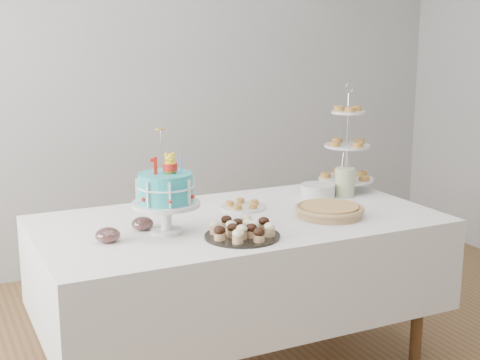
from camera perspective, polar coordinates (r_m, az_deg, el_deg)
name	(u,v)px	position (r m, az deg, el deg)	size (l,w,h in m)	color
walls	(269,104)	(2.85, 2.51, 6.52)	(5.04, 4.04, 2.70)	#96989B
table	(239,263)	(3.30, -0.12, -7.07)	(1.92, 1.02, 0.77)	silver
birthday_cake	(166,206)	(2.97, -6.33, -2.19)	(0.30, 0.30, 0.47)	silver
cupcake_tray	(242,229)	(2.92, 0.20, -4.22)	(0.33, 0.33, 0.08)	black
pie	(329,210)	(3.28, 7.64, -2.56)	(0.34, 0.34, 0.05)	tan
tiered_stand	(347,146)	(3.79, 9.14, 2.84)	(0.31, 0.31, 0.60)	silver
plate_stack	(318,191)	(3.64, 6.64, -0.93)	(0.19, 0.19, 0.07)	silver
pastry_plate	(243,205)	(3.40, 0.26, -2.18)	(0.23, 0.23, 0.03)	silver
jam_bowl_a	(108,235)	(2.91, -11.22, -4.65)	(0.11, 0.11, 0.06)	silver
jam_bowl_b	(143,224)	(3.06, -8.32, -3.72)	(0.10, 0.10, 0.06)	silver
utensil_pitcher	(345,181)	(3.68, 8.94, -0.09)	(0.11, 0.11, 0.24)	beige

